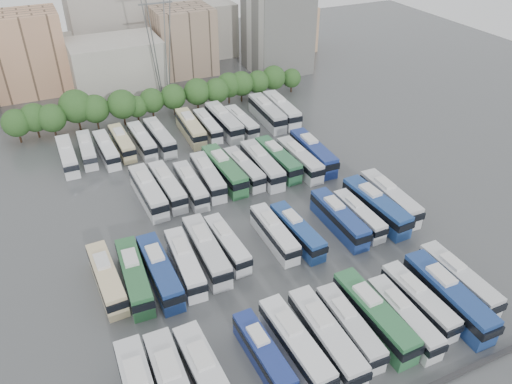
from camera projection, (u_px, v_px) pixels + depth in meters
name	position (u px, v px, depth m)	size (l,w,h in m)	color
ground	(247.00, 225.00, 73.81)	(220.00, 220.00, 0.00)	#424447
tree_line	(156.00, 98.00, 102.79)	(63.75, 7.73, 8.37)	black
city_buildings	(100.00, 45.00, 121.38)	(102.00, 35.00, 20.00)	#9E998E
apartment_tower	(278.00, 18.00, 122.51)	(14.00, 14.00, 26.00)	silver
electricity_pylon	(157.00, 16.00, 102.16)	(9.00, 6.91, 33.83)	slate
bus_r0_s2	(208.00, 380.00, 49.32)	(3.36, 13.08, 4.07)	silver
bus_r0_s4	(264.00, 354.00, 52.33)	(2.77, 10.90, 3.39)	navy
bus_r0_s5	(295.00, 344.00, 53.08)	(3.13, 12.43, 3.87)	white
bus_r0_s6	(326.00, 337.00, 53.84)	(2.94, 12.87, 4.03)	silver
bus_r0_s7	(349.00, 326.00, 55.31)	(2.77, 11.38, 3.55)	silver
bus_r0_s8	(374.00, 315.00, 56.37)	(3.11, 13.00, 4.06)	#2D6A3F
bus_r0_s9	(403.00, 317.00, 56.48)	(2.62, 11.39, 3.57)	silver
bus_r0_s10	(419.00, 300.00, 58.60)	(2.71, 11.45, 3.58)	silver
bus_r0_s11	(448.00, 296.00, 58.76)	(3.20, 13.57, 4.24)	navy
bus_r0_s12	(458.00, 279.00, 61.41)	(2.68, 12.05, 3.78)	silver
bus_r1_s0	(107.00, 278.00, 61.68)	(3.03, 11.88, 3.70)	beige
bus_r1_s1	(134.00, 276.00, 61.88)	(3.27, 12.46, 3.87)	#2A6238
bus_r1_s2	(160.00, 271.00, 62.57)	(2.93, 12.57, 3.93)	navy
bus_r1_s3	(185.00, 263.00, 64.05)	(3.08, 11.90, 3.70)	silver
bus_r1_s4	(206.00, 250.00, 65.88)	(2.95, 12.75, 3.99)	silver
bus_r1_s5	(227.00, 243.00, 67.52)	(2.84, 11.04, 3.44)	silver
bus_r1_s7	(274.00, 233.00, 69.30)	(2.51, 11.34, 3.56)	silver
bus_r1_s8	(297.00, 231.00, 69.66)	(3.11, 11.63, 3.61)	navy
bus_r1_s10	(339.00, 218.00, 71.95)	(2.73, 12.36, 3.87)	navy
bus_r1_s11	(359.00, 215.00, 73.01)	(2.44, 10.81, 3.39)	silver
bus_r1_s12	(376.00, 206.00, 74.27)	(3.56, 13.39, 4.16)	navy
bus_r1_s13	(390.00, 198.00, 76.22)	(3.13, 12.85, 4.01)	silver
bus_r2_s3	(148.00, 191.00, 77.75)	(3.27, 12.86, 4.00)	silver
bus_r2_s4	(167.00, 186.00, 79.22)	(3.13, 12.16, 3.78)	silver
bus_r2_s5	(191.00, 185.00, 79.61)	(2.60, 11.52, 3.61)	silver
bus_r2_s6	(208.00, 176.00, 81.72)	(3.11, 12.17, 3.79)	silver
bus_r2_s7	(224.00, 170.00, 83.08)	(3.42, 13.40, 4.17)	#2E6C3D
bus_r2_s8	(244.00, 168.00, 83.94)	(3.10, 11.63, 3.61)	silver
bus_r2_s9	(262.00, 164.00, 84.63)	(3.07, 13.07, 4.09)	silver
bus_r2_s10	(278.00, 159.00, 86.37)	(3.18, 12.67, 3.95)	#2D6A42
bus_r2_s11	(299.00, 159.00, 86.29)	(2.88, 12.47, 3.90)	silver
bus_r2_s12	(313.00, 152.00, 88.12)	(3.41, 13.45, 4.19)	navy
bus_r3_s0	(67.00, 156.00, 87.60)	(2.58, 11.64, 3.65)	silver
bus_r3_s1	(87.00, 149.00, 89.74)	(2.79, 11.07, 3.45)	silver
bus_r3_s2	(106.00, 149.00, 89.68)	(2.94, 11.37, 3.54)	white
bus_r3_s3	(122.00, 142.00, 91.93)	(2.86, 11.37, 3.54)	beige
bus_r3_s4	(142.00, 140.00, 92.46)	(3.01, 11.64, 3.62)	silver
bus_r3_s5	(160.00, 137.00, 93.44)	(3.25, 12.31, 3.83)	silver
bus_r3_s7	(191.00, 127.00, 96.63)	(3.13, 12.77, 3.98)	beige
bus_r3_s8	(208.00, 125.00, 97.89)	(2.53, 11.18, 3.50)	silver
bus_r3_s9	(224.00, 121.00, 98.60)	(3.19, 13.54, 4.23)	silver
bus_r3_s10	(241.00, 122.00, 99.10)	(2.88, 11.56, 3.60)	silver
bus_r3_s12	(267.00, 112.00, 102.13)	(3.43, 13.63, 4.25)	silver
bus_r3_s13	(281.00, 109.00, 103.46)	(3.55, 13.63, 4.24)	silver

